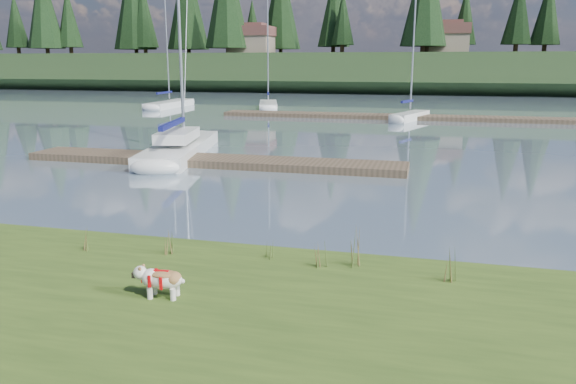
# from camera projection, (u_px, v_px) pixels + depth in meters

# --- Properties ---
(ground) EXTENTS (200.00, 200.00, 0.00)m
(ground) POSITION_uv_depth(u_px,v_px,m) (367.00, 118.00, 42.03)
(ground) COLOR gray
(ground) RESTS_ON ground
(bank) EXTENTS (60.00, 9.00, 0.35)m
(bank) POSITION_uv_depth(u_px,v_px,m) (76.00, 346.00, 8.04)
(bank) COLOR #3C551B
(bank) RESTS_ON ground
(ridge) EXTENTS (200.00, 20.00, 5.00)m
(ridge) POSITION_uv_depth(u_px,v_px,m) (401.00, 73.00, 82.02)
(ridge) COLOR #1E3118
(ridge) RESTS_ON ground
(bulldog) EXTENTS (0.87, 0.42, 0.52)m
(bulldog) POSITION_uv_depth(u_px,v_px,m) (161.00, 278.00, 9.21)
(bulldog) COLOR silver
(bulldog) RESTS_ON bank
(sailboat_main) EXTENTS (4.00, 10.12, 14.18)m
(sailboat_main) POSITION_uv_depth(u_px,v_px,m) (184.00, 143.00, 26.15)
(sailboat_main) COLOR silver
(sailboat_main) RESTS_ON ground
(dock_near) EXTENTS (16.00, 2.00, 0.30)m
(dock_near) POSITION_uv_depth(u_px,v_px,m) (211.00, 161.00, 23.16)
(dock_near) COLOR #4C3D2C
(dock_near) RESTS_ON ground
(dock_far) EXTENTS (26.00, 2.20, 0.30)m
(dock_far) POSITION_uv_depth(u_px,v_px,m) (394.00, 117.00, 41.51)
(dock_far) COLOR #4C3D2C
(dock_far) RESTS_ON ground
(sailboat_bg_0) EXTENTS (1.89, 8.60, 12.35)m
(sailboat_bg_0) POSITION_uv_depth(u_px,v_px,m) (173.00, 103.00, 52.52)
(sailboat_bg_0) COLOR silver
(sailboat_bg_0) RESTS_ON ground
(sailboat_bg_1) EXTENTS (3.59, 7.73, 11.41)m
(sailboat_bg_1) POSITION_uv_depth(u_px,v_px,m) (268.00, 104.00, 51.31)
(sailboat_bg_1) COLOR silver
(sailboat_bg_1) RESTS_ON ground
(sailboat_bg_2) EXTENTS (2.91, 5.82, 8.90)m
(sailboat_bg_2) POSITION_uv_depth(u_px,v_px,m) (412.00, 115.00, 40.80)
(sailboat_bg_2) COLOR silver
(sailboat_bg_2) RESTS_ON ground
(weed_0) EXTENTS (0.17, 0.14, 0.53)m
(weed_0) POSITION_uv_depth(u_px,v_px,m) (168.00, 244.00, 11.29)
(weed_0) COLOR #475B23
(weed_0) RESTS_ON bank
(weed_1) EXTENTS (0.17, 0.14, 0.47)m
(weed_1) POSITION_uv_depth(u_px,v_px,m) (269.00, 249.00, 11.05)
(weed_1) COLOR #475B23
(weed_1) RESTS_ON bank
(weed_2) EXTENTS (0.17, 0.14, 0.79)m
(weed_2) POSITION_uv_depth(u_px,v_px,m) (355.00, 250.00, 10.61)
(weed_2) COLOR #475B23
(weed_2) RESTS_ON bank
(weed_3) EXTENTS (0.17, 0.14, 0.51)m
(weed_3) POSITION_uv_depth(u_px,v_px,m) (87.00, 240.00, 11.53)
(weed_3) COLOR #475B23
(weed_3) RESTS_ON bank
(weed_4) EXTENTS (0.17, 0.14, 0.52)m
(weed_4) POSITION_uv_depth(u_px,v_px,m) (320.00, 256.00, 10.57)
(weed_4) COLOR #475B23
(weed_4) RESTS_ON bank
(weed_5) EXTENTS (0.17, 0.14, 0.71)m
(weed_5) POSITION_uv_depth(u_px,v_px,m) (452.00, 266.00, 9.84)
(weed_5) COLOR #475B23
(weed_5) RESTS_ON bank
(mud_lip) EXTENTS (60.00, 0.50, 0.14)m
(mud_lip) POSITION_uv_depth(u_px,v_px,m) (199.00, 254.00, 12.21)
(mud_lip) COLOR #33281C
(mud_lip) RESTS_ON ground
(conifer_0) EXTENTS (5.72, 5.72, 14.15)m
(conifer_0) POSITION_uv_depth(u_px,v_px,m) (43.00, 5.00, 87.38)
(conifer_0) COLOR #382619
(conifer_0) RESTS_ON ridge
(conifer_1) EXTENTS (4.40, 4.40, 11.30)m
(conifer_1) POSITION_uv_depth(u_px,v_px,m) (144.00, 15.00, 87.83)
(conifer_1) COLOR #382619
(conifer_1) RESTS_ON ridge
(conifer_3) EXTENTS (4.84, 4.84, 12.25)m
(conifer_3) POSITION_uv_depth(u_px,v_px,m) (334.00, 8.00, 81.40)
(conifer_3) COLOR #382619
(conifer_3) RESTS_ON ridge
(conifer_5) EXTENTS (3.96, 3.96, 10.35)m
(conifer_5) POSITION_uv_depth(u_px,v_px,m) (519.00, 9.00, 73.67)
(conifer_5) COLOR #382619
(conifer_5) RESTS_ON ridge
(house_0) EXTENTS (6.30, 5.30, 4.65)m
(house_0) POSITION_uv_depth(u_px,v_px,m) (251.00, 40.00, 83.43)
(house_0) COLOR gray
(house_0) RESTS_ON ridge
(house_1) EXTENTS (6.30, 5.30, 4.65)m
(house_1) POSITION_uv_depth(u_px,v_px,m) (446.00, 38.00, 77.59)
(house_1) COLOR gray
(house_1) RESTS_ON ridge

